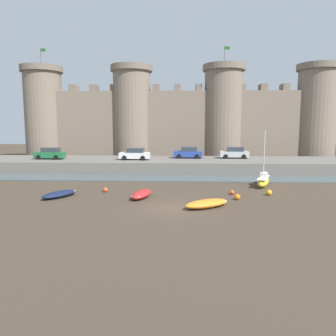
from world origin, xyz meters
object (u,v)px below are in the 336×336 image
Objects in this scene: car_quay_centre_east at (234,153)px; car_quay_east at (188,153)px; mooring_buoy_mid_mud at (232,192)px; mooring_buoy_off_centre at (237,197)px; rowboat_foreground_left at (141,194)px; mooring_buoy_near_shore at (269,193)px; car_quay_west at (50,154)px; rowboat_foreground_centre at (207,203)px; rowboat_foreground_right at (59,194)px; mooring_buoy_near_channel at (105,190)px; sailboat_midflat_right at (263,181)px; car_quay_centre_west at (135,154)px.

car_quay_centre_east and car_quay_east have the same top height.
mooring_buoy_mid_mud is 0.87× the size of mooring_buoy_off_centre.
mooring_buoy_mid_mud is (8.16, 1.69, -0.12)m from rowboat_foreground_left.
car_quay_west is at bearing 149.85° from mooring_buoy_near_shore.
rowboat_foreground_left is 8.32m from mooring_buoy_off_centre.
mooring_buoy_mid_mud is 2.10m from mooring_buoy_off_centre.
rowboat_foreground_centre is 9.32× the size of mooring_buoy_mid_mud.
car_quay_centre_east is at bearing 46.61° from rowboat_foreground_right.
mooring_buoy_off_centre is (15.59, -0.24, -0.05)m from rowboat_foreground_right.
mooring_buoy_near_shore is 0.12× the size of car_quay_west.
rowboat_foreground_right is at bearing -173.18° from mooring_buoy_mid_mud.
car_quay_east is (-3.91, 19.51, 2.10)m from mooring_buoy_off_centre.
rowboat_foreground_right reaches higher than mooring_buoy_near_channel.
sailboat_midflat_right reaches higher than rowboat_foreground_right.
rowboat_foreground_left is 0.62× the size of sailboat_midflat_right.
mooring_buoy_near_channel is 0.11× the size of car_quay_centre_west.
car_quay_centre_west is at bearing 100.25° from rowboat_foreground_left.
rowboat_foreground_right is at bearing -133.39° from car_quay_centre_east.
car_quay_east is at bearing 58.78° from rowboat_foreground_right.
mooring_buoy_off_centre is at bearing -149.05° from mooring_buoy_near_shore.
car_quay_centre_west is (12.07, -0.37, 0.00)m from car_quay_west.
sailboat_midflat_right is 16.17m from mooring_buoy_near_channel.
sailboat_midflat_right is 1.40× the size of car_quay_centre_west.
mooring_buoy_near_channel is (-11.89, 0.53, 0.01)m from mooring_buoy_mid_mud.
mooring_buoy_near_shore is (-0.52, -4.42, -0.33)m from sailboat_midflat_right.
sailboat_midflat_right reaches higher than mooring_buoy_off_centre.
mooring_buoy_near_shore is 0.12× the size of car_quay_centre_east.
car_quay_west reaches higher than mooring_buoy_near_shore.
mooring_buoy_near_shore is (3.33, -0.19, 0.04)m from mooring_buoy_mid_mud.
mooring_buoy_off_centre is at bearing -56.31° from car_quay_centre_west.
mooring_buoy_near_shore is at bearing 5.06° from rowboat_foreground_right.
mooring_buoy_near_shore reaches higher than mooring_buoy_near_channel.
mooring_buoy_near_channel is 0.11× the size of car_quay_centre_east.
rowboat_foreground_right is 15.55m from mooring_buoy_mid_mud.
car_quay_west is at bearing 131.67° from rowboat_foreground_left.
car_quay_centre_east reaches higher than mooring_buoy_near_channel.
mooring_buoy_mid_mud is at bearing -2.55° from mooring_buoy_near_channel.
rowboat_foreground_right is at bearing -121.22° from car_quay_east.
sailboat_midflat_right reaches higher than rowboat_foreground_centre.
rowboat_foreground_right is 8.25× the size of mooring_buoy_near_channel.
sailboat_midflat_right is 18.47m from car_quay_centre_west.
mooring_buoy_off_centre is at bearing -78.66° from car_quay_east.
sailboat_midflat_right is at bearing 54.42° from rowboat_foreground_centre.
rowboat_foreground_left reaches higher than rowboat_foreground_centre.
mooring_buoy_near_shore is 17.83m from car_quay_centre_east.
rowboat_foreground_left is 22.74m from car_quay_west.
rowboat_foreground_left is 19.71m from car_quay_east.
car_quay_east is at bearing 19.13° from car_quay_centre_west.
rowboat_foreground_left is 13.39m from sailboat_midflat_right.
mooring_buoy_mid_mud is 0.10× the size of car_quay_east.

